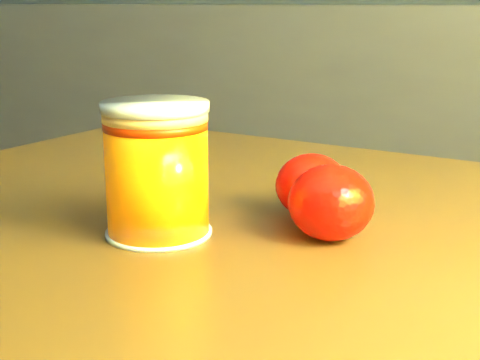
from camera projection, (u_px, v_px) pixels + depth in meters
The scene contains 5 objects.
kitchen_counter at pixel (205, 153), 2.09m from camera, with size 3.15×0.60×0.90m, color #504F54.
table at pixel (292, 316), 0.62m from camera, with size 0.96×0.67×0.71m.
juice_glass at pixel (157, 170), 0.56m from camera, with size 0.09×0.09×0.11m.
orange_front at pixel (331, 203), 0.55m from camera, with size 0.07×0.07×0.06m, color red.
orange_back at pixel (312, 186), 0.61m from camera, with size 0.07×0.07×0.06m, color red.
Camera 1 is at (1.15, -0.24, 0.90)m, focal length 50.00 mm.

